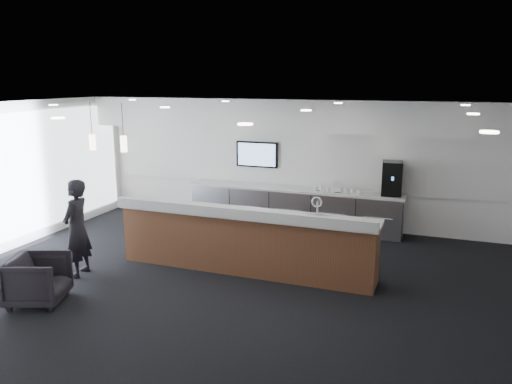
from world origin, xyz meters
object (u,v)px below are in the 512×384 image
(service_counter, at_px, (245,240))
(armchair, at_px, (38,280))
(lounge_guest, at_px, (77,228))
(coffee_machine, at_px, (392,178))

(service_counter, bearing_deg, armchair, -136.59)
(armchair, distance_m, lounge_guest, 1.26)
(coffee_machine, relative_size, lounge_guest, 0.43)
(coffee_machine, height_order, armchair, coffee_machine)
(service_counter, height_order, lounge_guest, lounge_guest)
(service_counter, bearing_deg, coffee_machine, 53.40)
(coffee_machine, bearing_deg, lounge_guest, -145.70)
(armchair, bearing_deg, coffee_machine, -61.95)
(service_counter, xyz_separation_m, lounge_guest, (-2.70, -1.20, 0.29))
(service_counter, distance_m, coffee_machine, 3.83)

